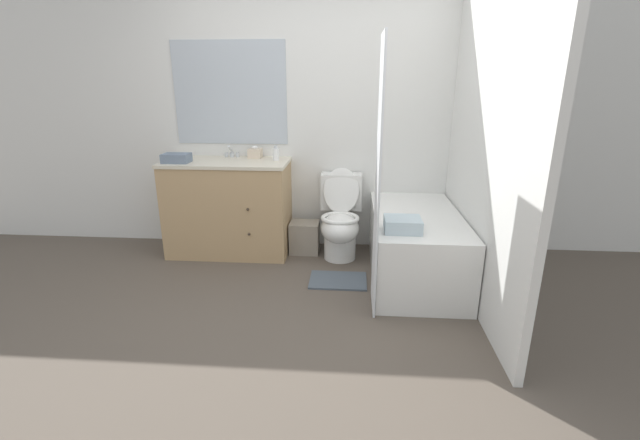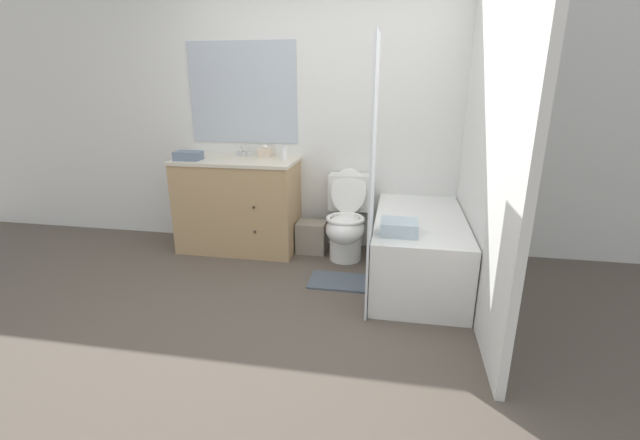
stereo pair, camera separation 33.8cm
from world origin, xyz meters
name	(u,v)px [view 1 (the left image)]	position (x,y,z in m)	size (l,w,h in m)	color
ground_plane	(287,327)	(0.00, 0.00, 0.00)	(14.00, 14.00, 0.00)	brown
wall_back	(309,118)	(-0.01, 1.61, 1.25)	(8.00, 0.06, 2.50)	silver
wall_right	(479,128)	(1.34, 0.79, 1.25)	(0.05, 2.58, 2.50)	silver
vanity_cabinet	(229,206)	(-0.74, 1.31, 0.45)	(1.14, 0.59, 0.89)	tan
sink_faucet	(232,154)	(-0.74, 1.50, 0.92)	(0.14, 0.12, 0.12)	silver
toilet	(340,220)	(0.31, 1.26, 0.36)	(0.39, 0.62, 0.82)	white
bathtub	(415,245)	(0.95, 0.89, 0.28)	(0.70, 1.39, 0.55)	white
shower_curtain	(378,181)	(0.59, 0.34, 0.94)	(0.01, 0.38, 1.86)	white
wastebasket	(305,237)	(-0.03, 1.34, 0.15)	(0.28, 0.23, 0.30)	gray
tissue_box	(255,153)	(-0.51, 1.49, 0.93)	(0.12, 0.12, 0.11)	beige
soap_dispenser	(276,154)	(-0.29, 1.37, 0.95)	(0.06, 0.06, 0.14)	white
hand_towel_folded	(176,158)	(-1.15, 1.18, 0.93)	(0.23, 0.16, 0.08)	slate
bath_towel_folded	(403,224)	(0.78, 0.46, 0.60)	(0.26, 0.23, 0.10)	silver
bath_mat	(338,280)	(0.32, 0.72, 0.01)	(0.47, 0.33, 0.02)	#4C5660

